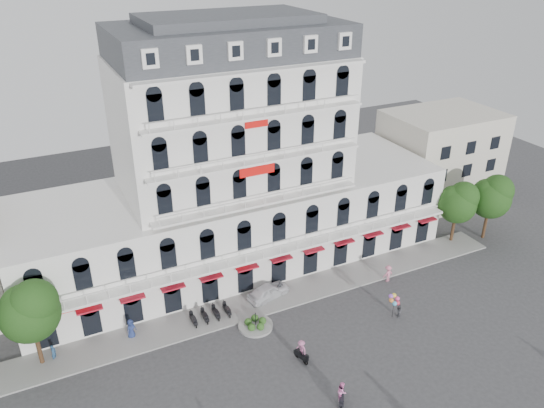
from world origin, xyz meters
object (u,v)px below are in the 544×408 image
(rider_center, at_px, (301,350))
(balloon_vendor, at_px, (396,306))
(parked_car, at_px, (268,291))
(rider_southwest, at_px, (342,393))

(rider_center, distance_m, balloon_vendor, 10.79)
(parked_car, relative_size, rider_southwest, 2.07)
(parked_car, relative_size, balloon_vendor, 1.83)
(rider_southwest, xyz_separation_m, balloon_vendor, (10.15, 6.55, 0.23))
(rider_southwest, bearing_deg, parked_car, 30.76)
(rider_southwest, distance_m, rider_center, 5.41)
(parked_car, bearing_deg, rider_southwest, 162.96)
(parked_car, distance_m, rider_southwest, 14.53)
(parked_car, height_order, balloon_vendor, balloon_vendor)
(parked_car, xyz_separation_m, rider_southwest, (-0.74, -14.51, 0.34))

